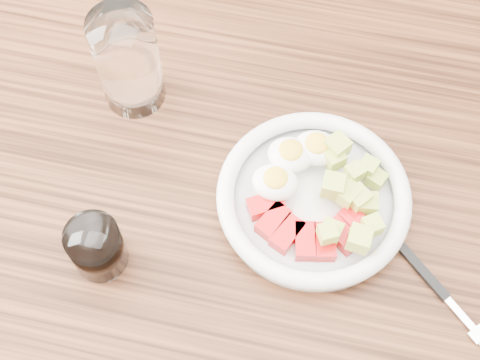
% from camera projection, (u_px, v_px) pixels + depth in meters
% --- Properties ---
extents(ground, '(4.00, 4.00, 0.00)m').
position_uv_depth(ground, '(243.00, 341.00, 1.54)').
color(ground, brown).
rests_on(ground, ground).
extents(dining_table, '(1.50, 0.90, 0.77)m').
position_uv_depth(dining_table, '(245.00, 229.00, 0.94)').
color(dining_table, brown).
rests_on(dining_table, ground).
extents(bowl, '(0.24, 0.24, 0.06)m').
position_uv_depth(bowl, '(313.00, 196.00, 0.83)').
color(bowl, white).
rests_on(bowl, dining_table).
extents(fork, '(0.14, 0.12, 0.01)m').
position_uv_depth(fork, '(436.00, 287.00, 0.79)').
color(fork, black).
rests_on(fork, dining_table).
extents(water_glass, '(0.08, 0.08, 0.15)m').
position_uv_depth(water_glass, '(128.00, 61.00, 0.86)').
color(water_glass, white).
rests_on(water_glass, dining_table).
extents(coffee_glass, '(0.06, 0.06, 0.07)m').
position_uv_depth(coffee_glass, '(97.00, 247.00, 0.78)').
color(coffee_glass, white).
rests_on(coffee_glass, dining_table).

